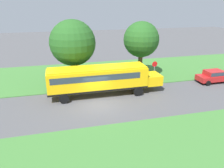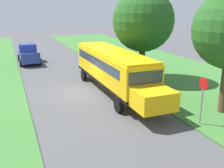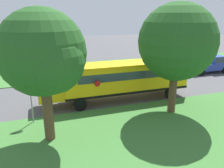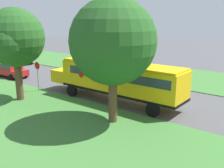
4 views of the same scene
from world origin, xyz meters
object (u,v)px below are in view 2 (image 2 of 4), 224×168
pickup_truck (28,53)px  stop_sign (202,96)px  oak_tree_beside_bus (143,22)px  school_bus (114,67)px

pickup_truck → stop_sign: stop_sign is taller
oak_tree_beside_bus → stop_sign: 10.26m
stop_sign → oak_tree_beside_bus: bearing=-98.7°
pickup_truck → school_bus: bearing=110.2°
stop_sign → pickup_truck: bearing=-71.0°
oak_tree_beside_bus → pickup_truck: bearing=-52.9°
pickup_truck → stop_sign: bearing=109.0°
pickup_truck → oak_tree_beside_bus: bearing=127.1°
oak_tree_beside_bus → stop_sign: (1.46, 9.58, -3.34)m
pickup_truck → stop_sign: (-7.30, 21.17, 0.66)m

